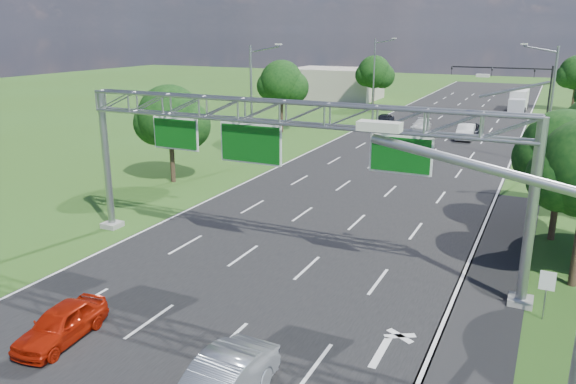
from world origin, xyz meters
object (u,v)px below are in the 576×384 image
Objects in this scene: sign_gantry at (284,125)px; regulatory_sign at (547,285)px; red_coupe at (61,324)px; traffic_signal at (520,80)px; box_truck at (519,101)px.

regulatory_sign is at bearing -4.83° from sign_gantry.
regulatory_sign is 0.52× the size of red_coupe.
sign_gantry is 1.92× the size of traffic_signal.
regulatory_sign is (12.07, -1.02, -5.38)m from sign_gantry.
traffic_signal is (7.15, 53.00, -1.72)m from sign_gantry.
regulatory_sign is at bearing -84.57° from box_truck.
red_coupe is (-4.19, -10.52, -6.21)m from sign_gantry.
traffic_signal reaches higher than red_coupe.
red_coupe is (-16.26, -9.50, -0.82)m from regulatory_sign.
regulatory_sign is at bearing 24.30° from red_coupe.
traffic_signal is (-4.92, 54.02, 3.66)m from regulatory_sign.
traffic_signal is 64.69m from red_coupe.
regulatory_sign is 0.27× the size of box_truck.
box_truck is (-0.50, 10.00, -3.76)m from traffic_signal.
regulatory_sign is 0.17× the size of traffic_signal.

